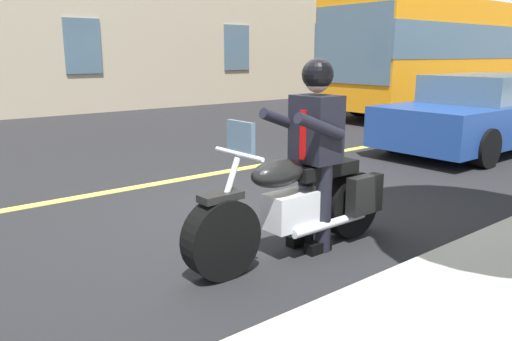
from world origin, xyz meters
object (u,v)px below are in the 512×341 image
(rider_main, at_px, (315,138))
(motorcycle_main, at_px, (298,205))
(bus_near, at_px, (467,51))
(car_dark, at_px, (483,113))

(rider_main, bearing_deg, motorcycle_main, 0.82)
(rider_main, height_order, bus_near, bus_near)
(motorcycle_main, distance_m, bus_near, 13.48)
(rider_main, bearing_deg, car_dark, -165.87)
(rider_main, relative_size, car_dark, 0.38)
(motorcycle_main, bearing_deg, rider_main, -179.18)
(motorcycle_main, relative_size, car_dark, 0.48)
(rider_main, xyz_separation_m, car_dark, (-6.06, -1.53, -0.35))
(motorcycle_main, height_order, bus_near, bus_near)
(rider_main, xyz_separation_m, bus_near, (-12.13, -5.29, 0.84))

